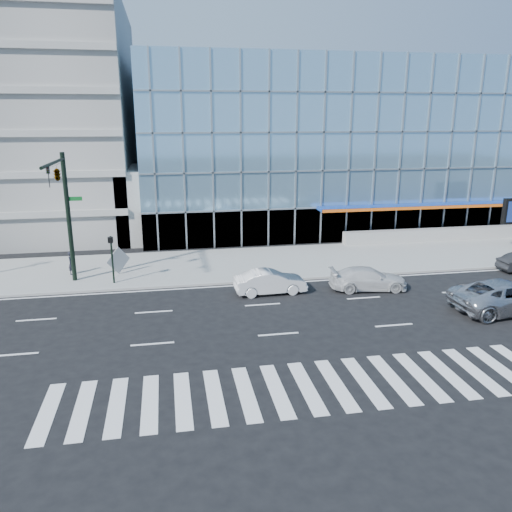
# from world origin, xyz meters

# --- Properties ---
(ground) EXTENTS (160.00, 160.00, 0.00)m
(ground) POSITION_xyz_m (0.00, 0.00, 0.00)
(ground) COLOR black
(ground) RESTS_ON ground
(sidewalk) EXTENTS (120.00, 8.00, 0.15)m
(sidewalk) POSITION_xyz_m (0.00, 8.00, 0.07)
(sidewalk) COLOR gray
(sidewalk) RESTS_ON ground
(theatre_building) EXTENTS (42.00, 26.00, 15.00)m
(theatre_building) POSITION_xyz_m (14.00, 26.00, 7.50)
(theatre_building) COLOR #79AACB
(theatre_building) RESTS_ON ground
(ramp_block) EXTENTS (6.00, 8.00, 6.00)m
(ramp_block) POSITION_xyz_m (-6.00, 18.00, 3.00)
(ramp_block) COLOR gray
(ramp_block) RESTS_ON ground
(tower_backdrop) EXTENTS (14.00, 14.00, 48.00)m
(tower_backdrop) POSITION_xyz_m (-30.00, 70.00, 24.00)
(tower_backdrop) COLOR gray
(tower_backdrop) RESTS_ON ground
(retaining_wall) EXTENTS (30.00, 0.80, 1.00)m
(retaining_wall) POSITION_xyz_m (24.00, 11.60, 0.65)
(retaining_wall) COLOR gray
(retaining_wall) RESTS_ON sidewalk
(traffic_signal) EXTENTS (1.14, 5.74, 8.00)m
(traffic_signal) POSITION_xyz_m (-11.00, 4.57, 6.16)
(traffic_signal) COLOR black
(traffic_signal) RESTS_ON sidewalk
(ped_signal_post) EXTENTS (0.30, 0.33, 3.00)m
(ped_signal_post) POSITION_xyz_m (-8.50, 4.94, 2.14)
(ped_signal_post) COLOR black
(ped_signal_post) RESTS_ON sidewalk
(silver_suv) EXTENTS (6.26, 3.12, 1.71)m
(silver_suv) POSITION_xyz_m (12.82, -3.30, 0.85)
(silver_suv) COLOR #B9BABE
(silver_suv) RESTS_ON ground
(white_suv) EXTENTS (4.87, 2.42, 1.36)m
(white_suv) POSITION_xyz_m (6.82, 1.40, 0.68)
(white_suv) COLOR silver
(white_suv) RESTS_ON ground
(white_sedan) EXTENTS (4.31, 1.64, 1.40)m
(white_sedan) POSITION_xyz_m (0.82, 1.80, 0.70)
(white_sedan) COLOR silver
(white_sedan) RESTS_ON ground
(pedestrian) EXTENTS (0.53, 0.64, 1.52)m
(pedestrian) POSITION_xyz_m (-11.37, 7.35, 0.91)
(pedestrian) COLOR black
(pedestrian) RESTS_ON sidewalk
(tilted_panel) EXTENTS (1.43, 1.24, 1.84)m
(tilted_panel) POSITION_xyz_m (-8.33, 6.90, 1.07)
(tilted_panel) COLOR #9C9C9C
(tilted_panel) RESTS_ON sidewalk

